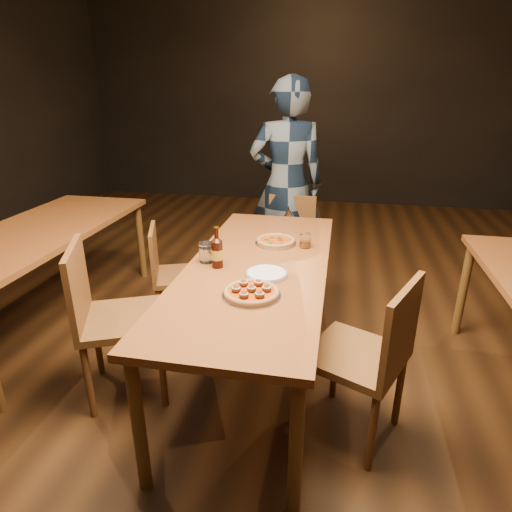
% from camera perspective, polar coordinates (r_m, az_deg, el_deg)
% --- Properties ---
extents(ground, '(9.00, 9.00, 0.00)m').
position_cam_1_polar(ground, '(2.87, 0.20, -15.03)').
color(ground, black).
extents(room_shell, '(9.00, 9.00, 9.00)m').
position_cam_1_polar(room_shell, '(2.30, 0.27, 25.25)').
color(room_shell, black).
rests_on(room_shell, ground).
extents(table_main, '(0.80, 2.00, 0.75)m').
position_cam_1_polar(table_main, '(2.52, 0.22, -2.58)').
color(table_main, brown).
rests_on(table_main, ground).
extents(table_left, '(0.80, 2.00, 0.75)m').
position_cam_1_polar(table_left, '(3.49, -27.32, 1.95)').
color(table_left, brown).
rests_on(table_left, ground).
extents(chair_main_nw, '(0.60, 0.60, 0.98)m').
position_cam_1_polar(chair_main_nw, '(2.57, -17.30, -7.87)').
color(chair_main_nw, brown).
rests_on(chair_main_nw, ground).
extents(chair_main_sw, '(0.49, 0.49, 0.82)m').
position_cam_1_polar(chair_main_sw, '(3.23, -10.03, -2.46)').
color(chair_main_sw, brown).
rests_on(chair_main_sw, ground).
extents(chair_main_e, '(0.58, 0.58, 0.94)m').
position_cam_1_polar(chair_main_e, '(2.24, 13.13, -12.64)').
color(chair_main_e, brown).
rests_on(chair_main_e, ground).
extents(chair_end, '(0.43, 0.43, 0.88)m').
position_cam_1_polar(chair_end, '(3.66, 4.22, 1.27)').
color(chair_end, brown).
rests_on(chair_end, ground).
extents(pizza_meatball, '(0.29, 0.29, 0.05)m').
position_cam_1_polar(pizza_meatball, '(2.11, -0.62, -4.82)').
color(pizza_meatball, '#B7B7BF').
rests_on(pizza_meatball, table_main).
extents(pizza_margherita, '(0.27, 0.27, 0.04)m').
position_cam_1_polar(pizza_margherita, '(2.81, 2.65, 2.01)').
color(pizza_margherita, '#B7B7BF').
rests_on(pizza_margherita, table_main).
extents(plate_stack, '(0.23, 0.23, 0.02)m').
position_cam_1_polar(plate_stack, '(2.34, 1.41, -2.40)').
color(plate_stack, white).
rests_on(plate_stack, table_main).
extents(beer_bottle, '(0.07, 0.07, 0.23)m').
position_cam_1_polar(beer_bottle, '(2.43, -5.20, 0.37)').
color(beer_bottle, black).
rests_on(beer_bottle, table_main).
extents(water_glass, '(0.09, 0.09, 0.11)m').
position_cam_1_polar(water_glass, '(2.52, -6.58, 0.46)').
color(water_glass, white).
rests_on(water_glass, table_main).
extents(amber_glass, '(0.07, 0.07, 0.09)m').
position_cam_1_polar(amber_glass, '(2.75, 6.57, 2.05)').
color(amber_glass, '#9E4C11').
rests_on(amber_glass, table_main).
extents(diner, '(0.74, 0.56, 1.80)m').
position_cam_1_polar(diner, '(3.83, 4.10, 9.46)').
color(diner, black).
rests_on(diner, ground).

